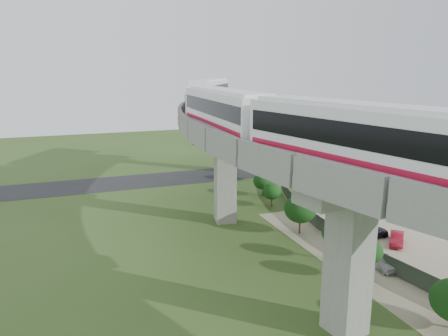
{
  "coord_description": "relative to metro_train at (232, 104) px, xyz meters",
  "views": [
    {
      "loc": [
        -14.24,
        -30.22,
        15.67
      ],
      "look_at": [
        -1.92,
        3.12,
        7.5
      ],
      "focal_mm": 35.0,
      "sensor_mm": 36.0,
      "label": 1
    }
  ],
  "objects": [
    {
      "name": "tree_0",
      "position": [
        10.6,
        14.56,
        -9.85
      ],
      "size": [
        2.7,
        2.7,
        3.61
      ],
      "color": "#382314",
      "rests_on": "ground"
    },
    {
      "name": "car_red",
      "position": [
        12.33,
        -9.67,
        -11.73
      ],
      "size": [
        3.04,
        3.18,
        1.08
      ],
      "primitive_type": "imported",
      "rotation": [
        0.0,
        0.0,
        -0.74
      ],
      "color": "maroon",
      "rests_on": "dirt_lot"
    },
    {
      "name": "tree_5",
      "position": [
        5.3,
        -14.45,
        -9.93
      ],
      "size": [
        2.15,
        2.15,
        3.3
      ],
      "color": "#382314",
      "rests_on": "ground"
    },
    {
      "name": "dirt_lot",
      "position": [
        13.0,
        -10.82,
        -12.29
      ],
      "size": [
        18.0,
        26.0,
        0.04
      ],
      "primitive_type": "cube",
      "color": "gray",
      "rests_on": "ground"
    },
    {
      "name": "car_white",
      "position": [
        7.77,
        -13.01,
        -11.67
      ],
      "size": [
        1.49,
        3.55,
        1.2
      ],
      "primitive_type": "imported",
      "rotation": [
        0.0,
        0.0,
        -0.02
      ],
      "color": "silver",
      "rests_on": "dirt_lot"
    },
    {
      "name": "car_dark",
      "position": [
        10.9,
        -7.55,
        -11.66
      ],
      "size": [
        4.34,
        2.11,
        1.22
      ],
      "primitive_type": "imported",
      "rotation": [
        0.0,
        0.0,
        1.67
      ],
      "color": "black",
      "rests_on": "dirt_lot"
    },
    {
      "name": "asphalt_road",
      "position": [
        -1.0,
        21.18,
        -12.29
      ],
      "size": [
        60.0,
        8.0,
        0.03
      ],
      "primitive_type": "cube",
      "color": "#232326",
      "rests_on": "ground"
    },
    {
      "name": "ground",
      "position": [
        -1.0,
        -8.82,
        -12.31
      ],
      "size": [
        160.0,
        160.0,
        0.0
      ],
      "primitive_type": "plane",
      "color": "#354D1F",
      "rests_on": "ground"
    },
    {
      "name": "viaduct",
      "position": [
        2.84,
        -8.82,
        -3.26
      ],
      "size": [
        19.58,
        73.98,
        11.4
      ],
      "color": "#99968E",
      "rests_on": "ground"
    },
    {
      "name": "tree_3",
      "position": [
        5.37,
        -4.34,
        -9.79
      ],
      "size": [
        3.11,
        3.11,
        3.84
      ],
      "color": "#382314",
      "rests_on": "ground"
    },
    {
      "name": "tree_2",
      "position": [
        6.62,
        4.22,
        -10.47
      ],
      "size": [
        2.17,
        2.17,
        2.77
      ],
      "color": "#382314",
      "rests_on": "ground"
    },
    {
      "name": "metro_train",
      "position": [
        0.0,
        0.0,
        0.0
      ],
      "size": [
        15.38,
        60.63,
        3.64
      ],
      "color": "white",
      "rests_on": "ground"
    },
    {
      "name": "tree_1",
      "position": [
        7.55,
        8.54,
        -10.38
      ],
      "size": [
        2.49,
        2.49,
        2.99
      ],
      "color": "#382314",
      "rests_on": "ground"
    },
    {
      "name": "tree_4",
      "position": [
        5.08,
        -10.47,
        -9.97
      ],
      "size": [
        2.15,
        2.15,
        3.26
      ],
      "color": "#382314",
      "rests_on": "ground"
    },
    {
      "name": "fence",
      "position": [
        8.75,
        -8.82,
        -11.56
      ],
      "size": [
        3.87,
        38.73,
        1.5
      ],
      "color": "#2D382D",
      "rests_on": "ground"
    }
  ]
}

